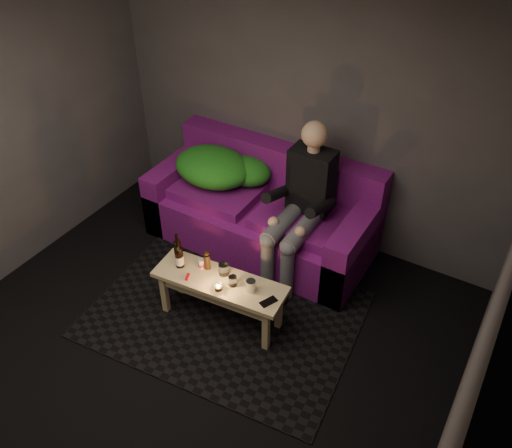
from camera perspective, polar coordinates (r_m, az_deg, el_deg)
The scene contains 17 objects.
floor at distance 4.46m, azimuth -9.34°, elevation -15.26°, with size 4.50×4.50×0.00m, color black.
room at distance 3.60m, azimuth -7.34°, elevation 5.86°, with size 4.50×4.50×4.50m.
rug at distance 4.81m, azimuth -3.29°, elevation -9.44°, with size 2.25×1.63×0.01m, color black.
sofa at distance 5.35m, azimuth 0.82°, elevation 1.24°, with size 2.18×0.98×0.94m.
green_blanket at distance 5.36m, azimuth -3.84°, elevation 5.98°, with size 0.96×0.65×0.33m.
person at distance 4.80m, azimuth 4.81°, elevation 2.34°, with size 0.39×0.91×1.46m.
coffee_table at distance 4.51m, azimuth -3.82°, elevation -6.64°, with size 1.15×0.46×0.46m.
beer_bottle_a at distance 4.62m, azimuth -8.23°, elevation -2.72°, with size 0.07×0.07×0.27m.
beer_bottle_b at distance 4.54m, azimuth -8.10°, elevation -3.38°, with size 0.07×0.07×0.29m.
salt_shaker at distance 4.54m, azimuth -5.80°, elevation -4.20°, with size 0.04×0.04×0.09m, color silver.
pepper_mill at distance 4.52m, azimuth -5.17°, elevation -3.99°, with size 0.05×0.05×0.14m, color black.
tumbler_back at distance 4.47m, azimuth -3.41°, elevation -4.76°, with size 0.09×0.09×0.10m, color white.
tealight at distance 4.36m, azimuth -3.98°, elevation -6.67°, with size 0.07×0.07×0.05m.
tumbler_front at distance 4.38m, azimuth -2.47°, elevation -6.00°, with size 0.07×0.07×0.09m, color white.
steel_cup at distance 4.32m, azimuth -0.54°, elevation -6.53°, with size 0.08×0.08×0.11m, color silver.
smartphone at distance 4.27m, azimuth 1.33°, elevation -8.18°, with size 0.07×0.14×0.01m, color black.
red_lighter at distance 4.50m, azimuth -7.23°, elevation -5.54°, with size 0.02×0.08×0.01m, color red.
Camera 1 is at (1.95, -1.90, 3.54)m, focal length 38.00 mm.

